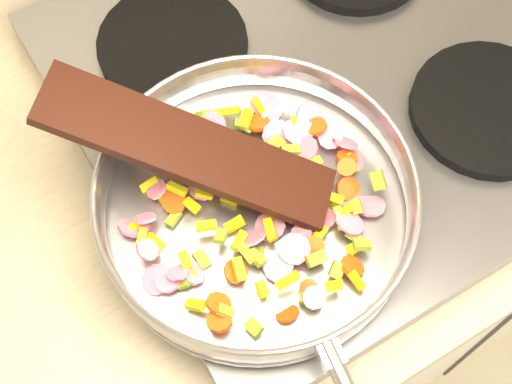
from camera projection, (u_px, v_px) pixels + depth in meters
cooktop at (325, 89)px, 0.90m from camera, size 0.60×0.60×0.04m
grate_fl at (292, 219)px, 0.79m from camera, size 0.19×0.19×0.02m
grate_fr at (489, 109)px, 0.85m from camera, size 0.19×0.19×0.02m
grate_bl at (173, 45)px, 0.90m from camera, size 0.19×0.19×0.02m
saute_pan at (257, 202)px, 0.76m from camera, size 0.38×0.55×0.06m
vegetable_heap at (256, 199)px, 0.77m from camera, size 0.30×0.28×0.05m
wooden_spatula at (189, 149)px, 0.74m from camera, size 0.27×0.27×0.11m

